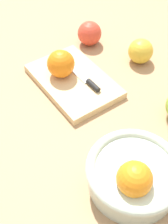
{
  "coord_description": "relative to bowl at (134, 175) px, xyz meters",
  "views": [
    {
      "loc": [
        -0.37,
        0.35,
        0.56
      ],
      "look_at": [
        0.01,
        0.07,
        0.04
      ],
      "focal_mm": 48.39,
      "sensor_mm": 36.0,
      "label": 1
    }
  ],
  "objects": [
    {
      "name": "orange_on_board",
      "position": [
        0.35,
        -0.06,
        0.02
      ],
      "size": [
        0.07,
        0.07,
        0.07
      ],
      "primitive_type": "sphere",
      "color": "orange",
      "rests_on": "cutting_board"
    },
    {
      "name": "knife",
      "position": [
        0.29,
        -0.1,
        -0.02
      ],
      "size": [
        0.16,
        0.02,
        0.01
      ],
      "color": "silver",
      "rests_on": "cutting_board"
    },
    {
      "name": "bowl",
      "position": [
        0.0,
        0.0,
        0.0
      ],
      "size": [
        0.19,
        0.19,
        0.11
      ],
      "color": "beige",
      "rests_on": "ground_plane"
    },
    {
      "name": "apple_front_right_2",
      "position": [
        0.29,
        -0.29,
        -0.0
      ],
      "size": [
        0.07,
        0.07,
        0.07
      ],
      "primitive_type": "sphere",
      "color": "gold",
      "rests_on": "ground_plane"
    },
    {
      "name": "ground_plane",
      "position": [
        0.19,
        -0.09,
        -0.04
      ],
      "size": [
        2.4,
        2.4,
        0.0
      ],
      "primitive_type": "plane",
      "color": "tan"
    },
    {
      "name": "apple_front_right",
      "position": [
        0.44,
        -0.23,
        -0.0
      ],
      "size": [
        0.07,
        0.07,
        0.07
      ],
      "primitive_type": "sphere",
      "color": "#D6422D",
      "rests_on": "ground_plane"
    },
    {
      "name": "cutting_board",
      "position": [
        0.32,
        -0.08,
        -0.03
      ],
      "size": [
        0.25,
        0.17,
        0.02
      ],
      "primitive_type": "cube",
      "rotation": [
        0.0,
        0.0,
        -0.02
      ],
      "color": "#DBB77F",
      "rests_on": "ground_plane"
    }
  ]
}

